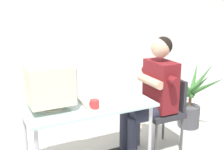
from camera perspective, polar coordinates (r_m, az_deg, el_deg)
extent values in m
cube|color=silver|center=(4.18, -8.37, 11.75)|extent=(8.00, 0.10, 3.00)
cylinder|color=#B7B7BC|center=(3.11, 7.20, -11.65)|extent=(0.04, 0.04, 0.69)
cylinder|color=#B7B7BC|center=(3.19, -16.06, -11.43)|extent=(0.04, 0.04, 0.69)
cylinder|color=#B7B7BC|center=(3.53, 2.33, -8.16)|extent=(0.04, 0.04, 0.69)
cube|color=silver|center=(2.94, -4.73, -5.57)|extent=(1.24, 0.66, 0.03)
cylinder|color=beige|center=(2.84, -11.53, -6.10)|extent=(0.24, 0.24, 0.02)
cylinder|color=beige|center=(2.83, -11.57, -5.51)|extent=(0.06, 0.06, 0.04)
cube|color=beige|center=(2.77, -11.78, -1.66)|extent=(0.40, 0.35, 0.35)
cube|color=black|center=(2.82, -7.77, -1.14)|extent=(0.01, 0.30, 0.29)
cube|color=beige|center=(2.91, -4.06, -5.28)|extent=(0.20, 0.44, 0.02)
cube|color=beige|center=(2.90, -4.06, -4.98)|extent=(0.17, 0.39, 0.01)
cylinder|color=#4C4C51|center=(3.34, 8.33, -12.34)|extent=(0.03, 0.03, 0.41)
cylinder|color=#4C4C51|center=(3.53, 13.08, -10.99)|extent=(0.03, 0.03, 0.41)
cylinder|color=#4C4C51|center=(3.60, 5.15, -10.11)|extent=(0.03, 0.03, 0.41)
cylinder|color=#4C4C51|center=(3.78, 9.72, -9.00)|extent=(0.03, 0.03, 0.41)
cube|color=#2D2D33|center=(3.46, 9.24, -7.04)|extent=(0.41, 0.41, 0.06)
cube|color=#2D2D33|center=(3.49, 11.84, -3.34)|extent=(0.04, 0.37, 0.35)
cube|color=maroon|center=(3.34, 9.19, -1.96)|extent=(0.22, 0.39, 0.55)
sphere|color=tan|center=(3.23, 9.21, 5.09)|extent=(0.21, 0.21, 0.21)
sphere|color=black|center=(3.25, 9.66, 5.48)|extent=(0.20, 0.20, 0.20)
cylinder|color=#262838|center=(3.26, 7.04, -7.45)|extent=(0.40, 0.14, 0.14)
cylinder|color=#262838|center=(3.40, 5.37, -6.42)|extent=(0.40, 0.14, 0.14)
cylinder|color=#262838|center=(3.26, 3.91, -12.09)|extent=(0.11, 0.11, 0.49)
cylinder|color=#262838|center=(3.40, 2.36, -10.86)|extent=(0.11, 0.11, 0.49)
cylinder|color=maroon|center=(3.12, 11.38, -1.02)|extent=(0.09, 0.14, 0.09)
cylinder|color=maroon|center=(3.48, 6.85, 0.84)|extent=(0.09, 0.14, 0.09)
cylinder|color=tan|center=(3.24, 7.22, -1.14)|extent=(0.09, 0.39, 0.09)
cylinder|color=#4C4C51|center=(4.21, 14.36, -7.57)|extent=(0.28, 0.28, 0.29)
cylinder|color=brown|center=(4.12, 14.58, -4.49)|extent=(0.04, 0.04, 0.19)
cone|color=#3A7134|center=(4.13, 16.44, -0.90)|extent=(0.42, 0.11, 0.46)
cone|color=#3A7134|center=(4.20, 15.33, -0.76)|extent=(0.38, 0.32, 0.45)
cone|color=#3A7134|center=(4.20, 13.01, -1.29)|extent=(0.09, 0.52, 0.31)
cone|color=#3A7134|center=(4.09, 12.32, -1.36)|extent=(0.32, 0.43, 0.41)
cone|color=#3A7134|center=(3.93, 13.33, -1.79)|extent=(0.46, 0.17, 0.42)
cone|color=#3A7134|center=(3.88, 14.10, -2.78)|extent=(0.42, 0.39, 0.35)
cone|color=#3A7134|center=(3.92, 15.99, -2.00)|extent=(0.14, 0.45, 0.43)
cone|color=#3A7134|center=(4.02, 17.33, -2.11)|extent=(0.30, 0.45, 0.39)
cylinder|color=red|center=(2.74, -3.33, -5.74)|extent=(0.08, 0.08, 0.10)
torus|color=red|center=(2.78, -3.71, -5.42)|extent=(0.07, 0.01, 0.07)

